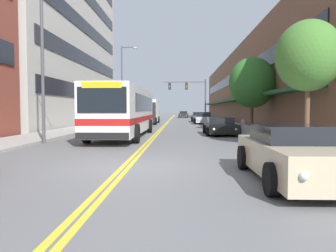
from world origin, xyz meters
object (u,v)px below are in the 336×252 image
at_px(street_lamp_left_near, 47,34).
at_px(car_white_parked_left_mid, 120,121).
at_px(box_truck, 147,111).
at_px(traffic_signal_mast, 190,92).
at_px(car_beige_parked_right_foreground, 291,154).
at_px(street_tree_right_mid, 252,83).
at_px(car_silver_parked_right_mid, 203,118).
at_px(car_black_parked_right_far, 220,126).
at_px(car_dark_grey_parked_right_end, 199,117).
at_px(city_bus, 125,110).
at_px(car_charcoal_moving_lead, 183,115).
at_px(fire_hydrant, 243,126).
at_px(car_slate_blue_parked_left_near, 134,118).
at_px(street_tree_right_near, 308,56).
at_px(street_lamp_left_far, 124,79).

bearing_deg(street_lamp_left_near, car_white_parked_left_mid, 87.89).
distance_m(box_truck, traffic_signal_mast, 8.99).
bearing_deg(car_beige_parked_right_foreground, street_tree_right_mid, 80.64).
height_order(car_silver_parked_right_mid, traffic_signal_mast, traffic_signal_mast).
relative_size(car_black_parked_right_far, street_tree_right_mid, 0.79).
height_order(car_black_parked_right_far, car_dark_grey_parked_right_end, car_dark_grey_parked_right_end).
height_order(city_bus, car_charcoal_moving_lead, city_bus).
height_order(car_charcoal_moving_lead, fire_hydrant, car_charcoal_moving_lead).
distance_m(car_white_parked_left_mid, street_tree_right_mid, 14.03).
distance_m(car_beige_parked_right_foreground, street_tree_right_mid, 18.50).
height_order(car_black_parked_right_far, street_tree_right_mid, street_tree_right_mid).
distance_m(box_truck, street_tree_right_mid, 16.40).
xyz_separation_m(car_beige_parked_right_foreground, street_lamp_left_near, (-9.39, 8.35, 4.87)).
relative_size(car_slate_blue_parked_left_near, street_tree_right_near, 0.78).
bearing_deg(city_bus, car_slate_blue_parked_left_near, 96.66).
relative_size(car_slate_blue_parked_left_near, street_tree_right_mid, 0.76).
bearing_deg(city_bus, car_charcoal_moving_lead, 84.82).
relative_size(city_bus, car_white_parked_left_mid, 2.82).
xyz_separation_m(car_slate_blue_parked_left_near, car_black_parked_right_far, (8.82, -20.00, -0.04)).
xyz_separation_m(car_dark_grey_parked_right_end, car_charcoal_moving_lead, (-1.91, 21.67, 0.01)).
height_order(car_silver_parked_right_mid, car_black_parked_right_far, car_silver_parked_right_mid).
bearing_deg(car_white_parked_left_mid, car_beige_parked_right_foreground, -70.63).
bearing_deg(street_tree_right_near, box_truck, 111.21).
xyz_separation_m(car_charcoal_moving_lead, street_lamp_left_near, (-7.43, -51.50, 4.88)).
distance_m(car_white_parked_left_mid, fire_hydrant, 14.75).
relative_size(car_slate_blue_parked_left_near, car_beige_parked_right_foreground, 0.87).
bearing_deg(street_lamp_left_far, fire_hydrant, -56.46).
bearing_deg(car_white_parked_left_mid, traffic_signal_mast, 59.35).
height_order(traffic_signal_mast, street_tree_right_mid, traffic_signal_mast).
distance_m(car_charcoal_moving_lead, street_lamp_left_far, 30.08).
relative_size(city_bus, street_lamp_left_near, 1.31).
relative_size(car_slate_blue_parked_left_near, street_lamp_left_far, 0.46).
height_order(car_dark_grey_parked_right_end, traffic_signal_mast, traffic_signal_mast).
bearing_deg(traffic_signal_mast, car_charcoal_moving_lead, 91.85).
bearing_deg(car_black_parked_right_far, street_lamp_left_far, 119.74).
bearing_deg(street_lamp_left_near, traffic_signal_mast, 74.47).
relative_size(car_beige_parked_right_foreground, car_dark_grey_parked_right_end, 1.19).
relative_size(city_bus, fire_hydrant, 13.51).
xyz_separation_m(city_bus, street_lamp_left_near, (-3.17, -4.48, 3.81)).
bearing_deg(city_bus, traffic_signal_mast, 78.67).
distance_m(car_slate_blue_parked_left_near, car_silver_parked_right_mid, 9.33).
bearing_deg(car_beige_parked_right_foreground, car_charcoal_moving_lead, 91.87).
distance_m(car_black_parked_right_far, street_lamp_left_near, 12.30).
xyz_separation_m(car_slate_blue_parked_left_near, street_tree_right_near, (11.59, -27.97, 3.44)).
bearing_deg(fire_hydrant, car_slate_blue_parked_left_near, 117.33).
bearing_deg(car_charcoal_moving_lead, car_beige_parked_right_foreground, -88.13).
relative_size(car_beige_parked_right_foreground, street_tree_right_near, 0.90).
height_order(car_slate_blue_parked_left_near, car_white_parked_left_mid, car_slate_blue_parked_left_near).
xyz_separation_m(street_tree_right_near, fire_hydrant, (-1.25, 7.99, -3.47)).
relative_size(car_beige_parked_right_foreground, traffic_signal_mast, 0.83).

